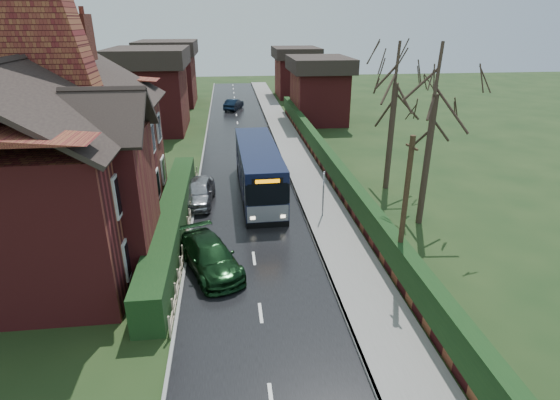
{
  "coord_description": "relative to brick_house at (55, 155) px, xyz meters",
  "views": [
    {
      "loc": [
        -0.83,
        -15.29,
        10.1
      ],
      "look_at": [
        1.48,
        4.47,
        1.8
      ],
      "focal_mm": 28.0,
      "sensor_mm": 36.0,
      "label": 1
    }
  ],
  "objects": [
    {
      "name": "car_distant",
      "position": [
        8.5,
        32.45,
        -3.74
      ],
      "size": [
        2.53,
        4.1,
        1.27
      ],
      "primitive_type": "imported",
      "rotation": [
        0.0,
        0.0,
        2.81
      ],
      "color": "black",
      "rests_on": "ground"
    },
    {
      "name": "tree_house_side",
      "position": [
        -5.1,
        10.48,
        3.58
      ],
      "size": [
        4.69,
        4.69,
        10.65
      ],
      "color": "#382921",
      "rests_on": "ground"
    },
    {
      "name": "kerb_left",
      "position": [
        5.68,
        5.22,
        -4.33
      ],
      "size": [
        0.12,
        100.0,
        0.1
      ],
      "primitive_type": "cube",
      "color": "gray",
      "rests_on": "ground"
    },
    {
      "name": "right_wall_hedge",
      "position": [
        14.53,
        5.22,
        -3.36
      ],
      "size": [
        0.6,
        50.0,
        1.8
      ],
      "color": "maroon",
      "rests_on": "ground"
    },
    {
      "name": "bus",
      "position": [
        9.54,
        5.18,
        -2.88
      ],
      "size": [
        2.51,
        9.96,
        3.01
      ],
      "rotation": [
        0.0,
        0.0,
        0.03
      ],
      "color": "black",
      "rests_on": "ground"
    },
    {
      "name": "telegraph_pole",
      "position": [
        14.53,
        -5.18,
        -1.26
      ],
      "size": [
        0.21,
        0.79,
        6.16
      ],
      "rotation": [
        0.0,
        0.0,
        0.13
      ],
      "color": "#2E2214",
      "rests_on": "ground"
    },
    {
      "name": "picket_fence",
      "position": [
        5.58,
        0.22,
        -3.93
      ],
      "size": [
        0.1,
        16.0,
        0.9
      ],
      "primitive_type": null,
      "color": "tan",
      "rests_on": "ground"
    },
    {
      "name": "tree_right_near",
      "position": [
        17.73,
        0.02,
        2.85
      ],
      "size": [
        4.48,
        4.48,
        9.67
      ],
      "color": "#31241D",
      "rests_on": "ground"
    },
    {
      "name": "front_hedge",
      "position": [
        4.83,
        0.22,
        -3.58
      ],
      "size": [
        1.2,
        16.0,
        1.6
      ],
      "primitive_type": "cube",
      "color": "black",
      "rests_on": "ground"
    },
    {
      "name": "tree_right_far",
      "position": [
        17.73,
        5.25,
        2.65
      ],
      "size": [
        4.87,
        4.87,
        9.41
      ],
      "color": "#33261E",
      "rests_on": "ground"
    },
    {
      "name": "bus_stop_sign",
      "position": [
        12.73,
        1.22,
        -2.63
      ],
      "size": [
        0.18,
        0.4,
        2.65
      ],
      "rotation": [
        0.0,
        0.0,
        -0.32
      ],
      "color": "slate",
      "rests_on": "ground"
    },
    {
      "name": "pavement",
      "position": [
        12.98,
        5.22,
        -4.31
      ],
      "size": [
        2.5,
        100.0,
        0.14
      ],
      "primitive_type": "cube",
      "color": "slate",
      "rests_on": "ground"
    },
    {
      "name": "kerb_right",
      "position": [
        11.78,
        5.22,
        -4.31
      ],
      "size": [
        0.12,
        100.0,
        0.14
      ],
      "primitive_type": "cube",
      "color": "gray",
      "rests_on": "ground"
    },
    {
      "name": "brick_house",
      "position": [
        0.0,
        0.0,
        0.0
      ],
      "size": [
        9.3,
        14.6,
        10.3
      ],
      "color": "maroon",
      "rests_on": "ground"
    },
    {
      "name": "ground",
      "position": [
        8.73,
        -4.78,
        -4.38
      ],
      "size": [
        140.0,
        140.0,
        0.0
      ],
      "primitive_type": "plane",
      "color": "#2D3F1B",
      "rests_on": "ground"
    },
    {
      "name": "car_green",
      "position": [
        6.83,
        -3.5,
        -3.72
      ],
      "size": [
        3.3,
        4.91,
        1.32
      ],
      "primitive_type": "imported",
      "rotation": [
        0.0,
        0.0,
        0.35
      ],
      "color": "black",
      "rests_on": "ground"
    },
    {
      "name": "road",
      "position": [
        8.73,
        5.22,
        -4.37
      ],
      "size": [
        6.0,
        100.0,
        0.02
      ],
      "primitive_type": "cube",
      "color": "black",
      "rests_on": "ground"
    },
    {
      "name": "car_silver",
      "position": [
        5.93,
        4.06,
        -3.67
      ],
      "size": [
        1.98,
        4.27,
        1.42
      ],
      "primitive_type": "imported",
      "rotation": [
        0.0,
        0.0,
        -0.08
      ],
      "color": "#A6A4A9",
      "rests_on": "ground"
    }
  ]
}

